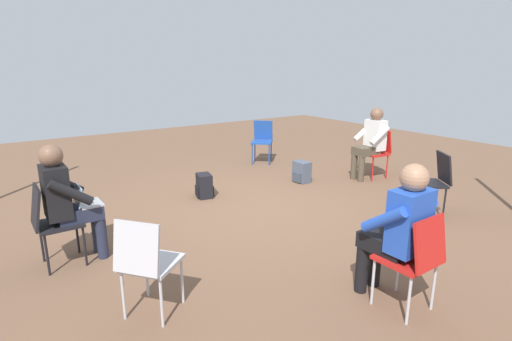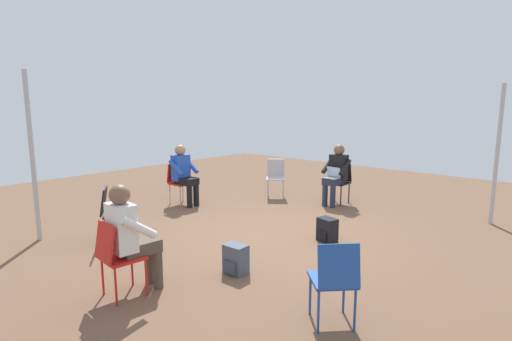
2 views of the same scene
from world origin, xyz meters
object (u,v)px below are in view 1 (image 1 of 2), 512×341
person_in_white (371,140)px  backpack_by_empty_chair (204,187)px  backpack_near_laptop_user (302,173)px  chair_west (51,220)px  person_with_laptop (67,197)px  chair_east (377,150)px  chair_southeast (434,179)px  chair_southwest (146,260)px  chair_northeast (262,138)px  chair_south (414,256)px  person_in_blue (399,226)px

person_in_white → backpack_by_empty_chair: size_ratio=3.44×
backpack_near_laptop_user → backpack_by_empty_chair: same height
backpack_near_laptop_user → backpack_by_empty_chair: 1.76m
chair_west → person_with_laptop: size_ratio=0.69×
person_with_laptop → chair_east: bearing=93.0°
chair_southeast → chair_southwest: 3.92m
chair_northeast → person_with_laptop: person_with_laptop is taller
chair_northeast → chair_west: bearing=72.8°
chair_west → person_with_laptop: bearing=90.0°
person_in_white → backpack_near_laptop_user: 1.35m
chair_south → chair_southwest: size_ratio=1.00×
chair_south → backpack_near_laptop_user: size_ratio=2.36×
person_in_white → person_with_laptop: bearing=99.7°
chair_south → backpack_by_empty_chair: bearing=89.6°
chair_northeast → person_with_laptop: 4.69m
chair_southwest → backpack_by_empty_chair: (1.75, 2.39, -0.34)m
chair_west → chair_east: 5.27m
person_in_white → person_in_blue: same height
chair_west → chair_south: size_ratio=1.00×
chair_southeast → chair_east: 1.84m
chair_southeast → chair_northeast: bearing=37.8°
backpack_near_laptop_user → chair_northeast: bearing=80.1°
chair_southeast → chair_south: bearing=153.8°
chair_southwest → backpack_near_laptop_user: 4.11m
chair_southwest → backpack_by_empty_chair: chair_southwest is taller
chair_northeast → chair_southeast: size_ratio=1.00×
backpack_near_laptop_user → backpack_by_empty_chair: size_ratio=1.00×
chair_southwest → backpack_near_laptop_user: (3.49, 2.15, -0.34)m
chair_south → person_with_laptop: 3.26m
chair_south → person_with_laptop: bearing=129.0°
chair_northeast → person_in_blue: size_ratio=0.69×
chair_west → person_in_white: 5.11m
chair_northeast → chair_east: same height
person_with_laptop → person_in_blue: bearing=41.4°
person_in_blue → chair_east: bearing=40.2°
person_in_white → backpack_by_empty_chair: 3.01m
chair_southwest → person_in_white: size_ratio=0.69×
chair_southeast → chair_west: bearing=108.4°
chair_south → backpack_by_empty_chair: size_ratio=2.36×
person_in_white → chair_west: bearing=99.6°
chair_southeast → chair_south: (-2.14, -1.17, 0.00)m
chair_southeast → chair_south: same height
chair_west → chair_east: size_ratio=1.00×
backpack_near_laptop_user → chair_southwest: bearing=-148.3°
chair_southeast → backpack_near_laptop_user: size_ratio=2.36×
chair_southwest → person_in_blue: bearing=22.6°
person_in_blue → backpack_by_empty_chair: person_in_blue is taller
chair_northeast → chair_east: size_ratio=1.00×
person_in_blue → person_with_laptop: bearing=130.9°
backpack_near_laptop_user → backpack_by_empty_chair: (-1.74, 0.24, 0.00)m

